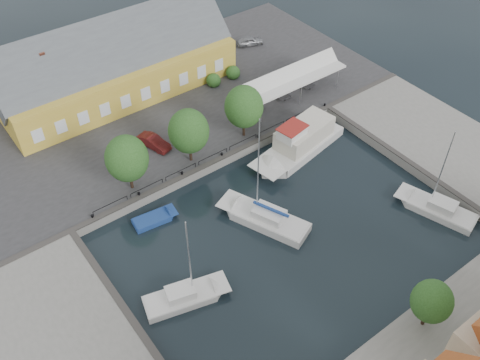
% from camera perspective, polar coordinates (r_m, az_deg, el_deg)
% --- Properties ---
extents(ground, '(140.00, 140.00, 0.00)m').
position_cam_1_polar(ground, '(51.50, 4.01, -4.90)').
color(ground, black).
rests_on(ground, ground).
extents(north_quay, '(56.00, 26.00, 1.00)m').
position_cam_1_polar(north_quay, '(65.57, -9.01, 7.59)').
color(north_quay, '#2D2D30').
rests_on(north_quay, ground).
extents(east_quay, '(12.00, 24.00, 1.00)m').
position_cam_1_polar(east_quay, '(63.45, 20.73, 3.55)').
color(east_quay, slate).
rests_on(east_quay, ground).
extents(quay_edge_fittings, '(56.00, 24.72, 0.40)m').
position_cam_1_polar(quay_edge_fittings, '(53.24, 0.82, -1.07)').
color(quay_edge_fittings, '#383533').
rests_on(quay_edge_fittings, north_quay).
extents(warehouse, '(28.56, 14.00, 9.55)m').
position_cam_1_polar(warehouse, '(66.69, -13.69, 11.58)').
color(warehouse, gold).
rests_on(warehouse, north_quay).
extents(tent_canopy, '(14.00, 4.00, 2.83)m').
position_cam_1_polar(tent_canopy, '(64.57, 5.54, 10.75)').
color(tent_canopy, silver).
rests_on(tent_canopy, north_quay).
extents(quay_trees, '(18.20, 4.20, 6.30)m').
position_cam_1_polar(quay_trees, '(54.40, -5.50, 5.21)').
color(quay_trees, black).
rests_on(quay_trees, north_quay).
extents(car_silver, '(3.98, 2.66, 1.26)m').
position_cam_1_polar(car_silver, '(76.14, 1.06, 14.61)').
color(car_silver, '#929498').
rests_on(car_silver, north_quay).
extents(car_red, '(2.52, 4.22, 1.31)m').
position_cam_1_polar(car_red, '(58.62, -9.17, 4.01)').
color(car_red, '#581414').
rests_on(car_red, north_quay).
extents(center_sailboat, '(6.06, 9.47, 12.67)m').
position_cam_1_polar(center_sailboat, '(51.46, 2.70, -4.26)').
color(center_sailboat, silver).
rests_on(center_sailboat, ground).
extents(trawler, '(12.85, 5.82, 5.00)m').
position_cam_1_polar(trawler, '(59.09, 6.43, 3.91)').
color(trawler, silver).
rests_on(trawler, ground).
extents(east_boat_c, '(4.71, 8.23, 10.25)m').
position_cam_1_polar(east_boat_c, '(55.86, 20.27, -3.03)').
color(east_boat_c, silver).
rests_on(east_boat_c, ground).
extents(west_boat_c, '(7.62, 4.13, 10.09)m').
position_cam_1_polar(west_boat_c, '(46.29, -5.92, -12.41)').
color(west_boat_c, silver).
rests_on(west_boat_c, ground).
extents(launch_nw, '(4.52, 2.24, 0.88)m').
position_cam_1_polar(launch_nw, '(52.43, -9.12, -4.22)').
color(launch_nw, navy).
rests_on(launch_nw, ground).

